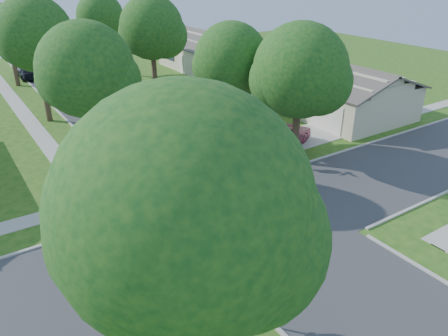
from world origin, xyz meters
name	(u,v)px	position (x,y,z in m)	size (l,w,h in m)	color
ground	(254,221)	(0.00, 0.00, 0.00)	(100.00, 100.00, 0.00)	#255116
road_ns	(254,221)	(0.00, 0.00, 0.00)	(7.00, 100.00, 0.02)	#333335
sidewalk_ne	(148,87)	(6.10, 26.00, 0.02)	(1.20, 40.00, 0.04)	#9E9B91
sidewalk_nw	(19,108)	(-6.10, 26.00, 0.02)	(1.20, 40.00, 0.04)	#9E9B91
driveway	(283,142)	(7.90, 7.10, 0.03)	(8.80, 3.60, 0.05)	#9E9B91
stop_sign_sw	(229,273)	(-4.70, -4.70, 2.03)	(1.05, 0.80, 2.98)	gray
stop_sign_ne	(270,135)	(4.70, 4.70, 2.03)	(1.05, 0.80, 2.98)	gray
tree_e_near	(232,63)	(4.75, 9.01, 5.64)	(4.97, 4.80, 8.28)	#38281C
tree_e_mid	(152,31)	(4.76, 21.01, 6.25)	(5.59, 5.40, 9.21)	#38281C
tree_e_far	(101,19)	(4.75, 34.01, 5.98)	(5.17, 5.00, 8.72)	#38281C
tree_w_near	(88,74)	(-4.64, 9.01, 6.12)	(5.38, 5.20, 8.97)	#38281C
tree_w_mid	(36,37)	(-4.64, 21.01, 6.49)	(5.80, 5.60, 9.56)	#38281C
tree_w_far	(8,30)	(-4.65, 34.01, 5.51)	(4.76, 4.60, 8.04)	#38281C
tree_sw_corner	(187,222)	(-7.44, -6.99, 6.26)	(6.21, 6.00, 9.55)	#38281C
tree_ne_corner	(301,75)	(6.36, 4.21, 5.59)	(5.80, 5.60, 8.66)	#38281C
house_ne_near	(327,92)	(15.99, 11.00, 1.52)	(8.42, 13.60, 4.23)	#C2B999
house_ne_far	(214,57)	(15.99, 29.00, 1.52)	(8.42, 13.60, 4.23)	#C2B999
car_driveway	(286,137)	(7.45, 6.31, 0.79)	(1.68, 4.82, 1.59)	#4B0F1F
car_curb_east	(144,98)	(3.20, 20.24, 0.79)	(1.87, 4.65, 1.58)	black
car_curb_west	(27,73)	(-3.20, 36.66, 0.61)	(1.72, 4.22, 1.23)	black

